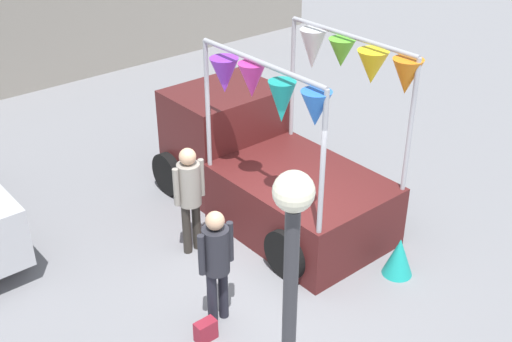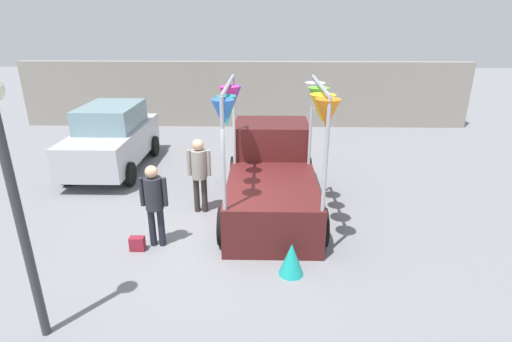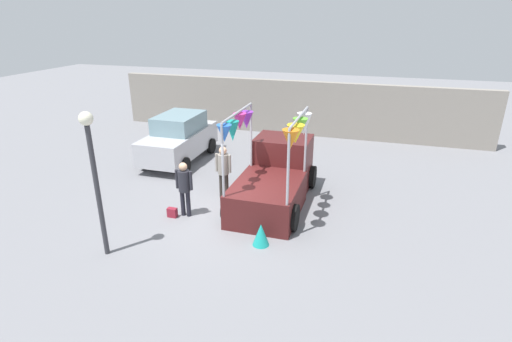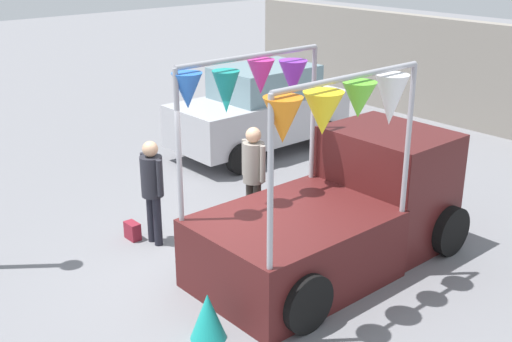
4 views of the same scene
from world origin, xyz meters
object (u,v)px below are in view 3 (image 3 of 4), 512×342
(vendor_truck, at_px, (276,174))
(person_customer, at_px, (184,184))
(parked_car, at_px, (179,138))
(handbag, at_px, (172,213))
(person_vendor, at_px, (223,167))
(folded_kite_bundle_teal, at_px, (261,235))
(street_lamp, at_px, (93,164))

(vendor_truck, height_order, person_customer, vendor_truck)
(parked_car, bearing_deg, handbag, -65.87)
(parked_car, xyz_separation_m, person_vendor, (2.98, -2.78, 0.11))
(vendor_truck, bearing_deg, parked_car, 151.96)
(vendor_truck, distance_m, folded_kite_bundle_teal, 2.79)
(person_vendor, bearing_deg, folded_kite_bundle_teal, -50.90)
(vendor_truck, xyz_separation_m, person_vendor, (-1.63, -0.32, 0.18))
(person_customer, distance_m, street_lamp, 2.94)
(vendor_truck, bearing_deg, street_lamp, -127.78)
(parked_car, bearing_deg, vendor_truck, -28.04)
(person_customer, relative_size, folded_kite_bundle_teal, 2.79)
(vendor_truck, bearing_deg, person_customer, -141.31)
(person_vendor, distance_m, street_lamp, 4.42)
(person_customer, relative_size, street_lamp, 0.46)
(street_lamp, bearing_deg, handbag, 73.52)
(person_vendor, bearing_deg, parked_car, 137.01)
(person_vendor, bearing_deg, street_lamp, -112.73)
(parked_car, bearing_deg, street_lamp, -78.53)
(vendor_truck, height_order, street_lamp, street_lamp)
(handbag, distance_m, folded_kite_bundle_teal, 3.01)
(person_vendor, distance_m, folded_kite_bundle_teal, 3.17)
(folded_kite_bundle_teal, bearing_deg, vendor_truck, 96.47)
(parked_car, relative_size, folded_kite_bundle_teal, 6.67)
(person_customer, relative_size, person_vendor, 0.96)
(handbag, bearing_deg, street_lamp, -106.48)
(vendor_truck, distance_m, person_customer, 2.90)
(handbag, bearing_deg, person_customer, 29.74)
(parked_car, relative_size, handbag, 14.29)
(parked_car, bearing_deg, folded_kite_bundle_teal, -46.39)
(person_customer, distance_m, folded_kite_bundle_teal, 2.81)
(person_vendor, xyz_separation_m, handbag, (-0.98, -1.69, -0.92))
(street_lamp, bearing_deg, parked_car, 101.47)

